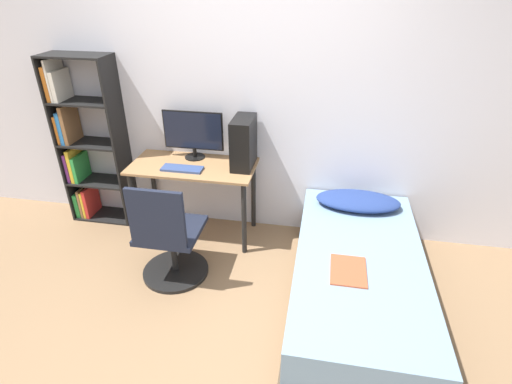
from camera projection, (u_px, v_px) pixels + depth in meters
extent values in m
plane|color=#846647|center=(203.00, 343.00, 2.73)|extent=(14.00, 14.00, 0.00)
cube|color=silver|center=(246.00, 100.00, 3.47)|extent=(8.00, 0.05, 2.50)
cube|color=#997047|center=(193.00, 166.00, 3.55)|extent=(1.11, 0.54, 0.02)
cylinder|color=black|center=(135.00, 208.00, 3.62)|extent=(0.04, 0.04, 0.70)
cylinder|color=black|center=(244.00, 219.00, 3.46)|extent=(0.04, 0.04, 0.70)
cylinder|color=black|center=(154.00, 186.00, 3.99)|extent=(0.04, 0.04, 0.70)
cylinder|color=black|center=(253.00, 195.00, 3.83)|extent=(0.04, 0.04, 0.70)
cube|color=black|center=(64.00, 141.00, 3.82)|extent=(0.02, 0.29, 1.62)
cube|color=black|center=(121.00, 145.00, 3.72)|extent=(0.02, 0.29, 1.62)
cube|color=black|center=(108.00, 215.00, 4.16)|extent=(0.57, 0.29, 0.02)
cube|color=black|center=(100.00, 181.00, 3.96)|extent=(0.57, 0.29, 0.02)
cube|color=black|center=(92.00, 143.00, 3.77)|extent=(0.57, 0.29, 0.02)
cube|color=black|center=(84.00, 102.00, 3.58)|extent=(0.57, 0.29, 0.02)
cube|color=black|center=(74.00, 55.00, 3.38)|extent=(0.57, 0.29, 0.02)
cube|color=green|center=(83.00, 201.00, 4.13)|extent=(0.04, 0.25, 0.25)
cube|color=brown|center=(86.00, 200.00, 4.11)|extent=(0.03, 0.25, 0.30)
cube|color=gold|center=(89.00, 201.00, 4.11)|extent=(0.02, 0.25, 0.29)
cube|color=red|center=(92.00, 200.00, 4.10)|extent=(0.03, 0.25, 0.31)
cube|color=#7A338E|center=(73.00, 165.00, 3.93)|extent=(0.03, 0.25, 0.29)
cube|color=gold|center=(77.00, 163.00, 3.91)|extent=(0.04, 0.25, 0.33)
cube|color=green|center=(81.00, 167.00, 3.93)|extent=(0.03, 0.25, 0.26)
cube|color=orange|center=(64.00, 127.00, 3.74)|extent=(0.03, 0.25, 0.27)
cube|color=#2870B7|center=(67.00, 126.00, 3.73)|extent=(0.04, 0.25, 0.30)
cube|color=brown|center=(71.00, 123.00, 3.71)|extent=(0.04, 0.25, 0.36)
cube|color=orange|center=(54.00, 82.00, 3.54)|extent=(0.04, 0.25, 0.30)
cube|color=beige|center=(56.00, 79.00, 3.52)|extent=(0.02, 0.25, 0.36)
cube|color=beige|center=(61.00, 85.00, 3.54)|extent=(0.04, 0.25, 0.26)
cylinder|color=black|center=(176.00, 271.00, 3.37)|extent=(0.55, 0.55, 0.03)
cylinder|color=black|center=(174.00, 251.00, 3.27)|extent=(0.05, 0.05, 0.38)
cube|color=black|center=(171.00, 230.00, 3.17)|extent=(0.47, 0.47, 0.04)
cube|color=black|center=(156.00, 218.00, 2.86)|extent=(0.43, 0.04, 0.46)
cube|color=#4C3D2D|center=(355.00, 292.00, 3.02)|extent=(0.94, 1.92, 0.20)
cube|color=#708EA8|center=(359.00, 269.00, 2.91)|extent=(0.91, 1.88, 0.25)
ellipsoid|color=navy|center=(358.00, 201.00, 3.43)|extent=(0.71, 0.36, 0.11)
cube|color=#B24C2D|center=(348.00, 271.00, 2.70)|extent=(0.24, 0.32, 0.01)
cylinder|color=black|center=(195.00, 157.00, 3.69)|extent=(0.19, 0.19, 0.01)
cylinder|color=black|center=(195.00, 152.00, 3.66)|extent=(0.04, 0.04, 0.09)
cube|color=black|center=(193.00, 130.00, 3.57)|extent=(0.55, 0.01, 0.35)
cube|color=black|center=(193.00, 131.00, 3.56)|extent=(0.53, 0.01, 0.33)
cube|color=#33477A|center=(182.00, 169.00, 3.46)|extent=(0.36, 0.13, 0.02)
cube|color=black|center=(244.00, 143.00, 3.43)|extent=(0.17, 0.36, 0.44)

